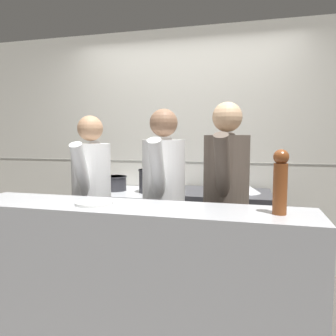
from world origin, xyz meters
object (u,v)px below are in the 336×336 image
oven_range (135,231)px  chef_sous (164,202)px  stock_pot (115,183)px  plated_dish_main (94,203)px  sauce_pot (152,180)px  pepper_mill (280,181)px  chef_head_cook (92,200)px  chef_line (226,202)px  mixing_bowl_steel (246,188)px

oven_range → chef_sous: bearing=-54.4°
stock_pot → plated_dish_main: 1.40m
sauce_pot → plated_dish_main: size_ratio=1.16×
sauce_pot → pepper_mill: pepper_mill is taller
oven_range → chef_sous: size_ratio=0.54×
chef_head_cook → oven_range: bearing=72.6°
plated_dish_main → chef_line: size_ratio=0.14×
sauce_pot → chef_head_cook: (-0.33, -0.67, -0.09)m
plated_dish_main → oven_range: bearing=99.8°
sauce_pot → plated_dish_main: (0.03, -1.31, 0.03)m
sauce_pot → chef_head_cook: size_ratio=0.17×
stock_pot → sauce_pot: bearing=-1.6°
plated_dish_main → chef_head_cook: chef_head_cook is taller
chef_sous → chef_head_cook: bearing=173.3°
chef_head_cook → chef_line: (1.13, -0.01, 0.05)m
stock_pot → chef_sous: 1.03m
plated_dish_main → chef_head_cook: (-0.36, 0.64, -0.12)m
mixing_bowl_steel → chef_line: chef_line is taller
pepper_mill → chef_head_cook: (-1.47, 0.62, -0.30)m
plated_dish_main → chef_sous: 0.68m
oven_range → stock_pot: size_ratio=3.49×
plated_dish_main → chef_line: (0.77, 0.63, -0.07)m
chef_line → oven_range: bearing=147.7°
oven_range → pepper_mill: 2.02m
stock_pot → chef_line: 1.40m
chef_head_cook → sauce_pot: bearing=57.3°
mixing_bowl_steel → chef_sous: bearing=-130.0°
oven_range → pepper_mill: (1.34, -1.31, 0.76)m
chef_head_cook → chef_sous: 0.65m
chef_sous → chef_line: 0.48m
sauce_pot → chef_head_cook: 0.75m
pepper_mill → sauce_pot: bearing=131.6°
stock_pot → pepper_mill: 2.05m
sauce_pot → plated_dish_main: 1.31m
chef_head_cook → mixing_bowl_steel: bearing=22.1°
chef_line → chef_sous: bearing=-174.1°
oven_range → plated_dish_main: bearing=-80.2°
sauce_pot → chef_line: (0.80, -0.68, -0.05)m
pepper_mill → chef_head_cook: 1.63m
pepper_mill → oven_range: bearing=135.7°
mixing_bowl_steel → chef_line: bearing=-100.6°
stock_pot → chef_head_cook: bearing=-82.6°
chef_head_cook → chef_line: size_ratio=0.95×
chef_sous → stock_pot: bearing=132.4°
oven_range → sauce_pot: (0.20, -0.02, 0.55)m
oven_range → mixing_bowl_steel: size_ratio=3.15×
stock_pot → pepper_mill: bearing=-39.9°
chef_sous → plated_dish_main: bearing=-118.8°
plated_dish_main → chef_sous: (0.29, 0.60, -0.10)m
stock_pot → chef_head_cook: chef_head_cook is taller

